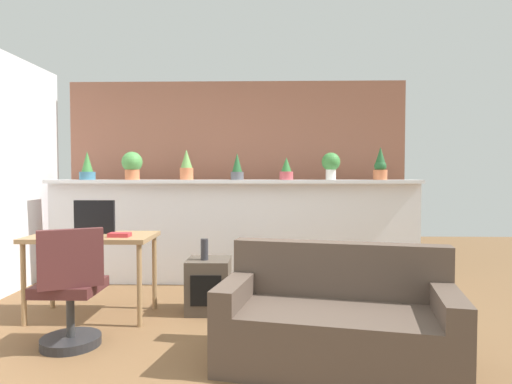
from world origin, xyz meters
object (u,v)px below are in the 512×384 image
(potted_plant_0, at_px, (87,168))
(couch, at_px, (336,323))
(potted_plant_1, at_px, (132,164))
(desk, at_px, (92,244))
(office_chair, at_px, (71,297))
(potted_plant_2, at_px, (186,166))
(tv_monitor, at_px, (95,217))
(side_cube_shelf, at_px, (209,285))
(vase_on_shelf, at_px, (204,249))
(potted_plant_3, at_px, (237,168))
(potted_plant_4, at_px, (286,170))
(book_on_desk, at_px, (120,235))
(potted_plant_5, at_px, (331,164))
(potted_plant_6, at_px, (380,166))

(potted_plant_0, xyz_separation_m, couch, (2.59, -2.14, -1.09))
(potted_plant_1, relative_size, desk, 0.30)
(office_chair, bearing_deg, couch, -6.36)
(potted_plant_2, bearing_deg, desk, -117.22)
(potted_plant_1, height_order, potted_plant_2, potted_plant_2)
(potted_plant_1, height_order, office_chair, potted_plant_1)
(couch, bearing_deg, tv_monitor, 153.62)
(side_cube_shelf, distance_m, vase_on_shelf, 0.35)
(potted_plant_3, height_order, potted_plant_4, potted_plant_3)
(tv_monitor, bearing_deg, potted_plant_1, 89.16)
(potted_plant_0, relative_size, side_cube_shelf, 0.67)
(office_chair, bearing_deg, potted_plant_2, 75.42)
(office_chair, distance_m, vase_on_shelf, 1.25)
(office_chair, xyz_separation_m, couch, (1.94, -0.22, -0.11))
(book_on_desk, bearing_deg, vase_on_shelf, 19.48)
(potted_plant_5, bearing_deg, potted_plant_3, -179.17)
(potted_plant_1, height_order, couch, potted_plant_1)
(side_cube_shelf, relative_size, couch, 0.30)
(potted_plant_0, relative_size, potted_plant_5, 1.05)
(potted_plant_2, height_order, desk, potted_plant_2)
(potted_plant_5, height_order, side_cube_shelf, potted_plant_5)
(potted_plant_2, xyz_separation_m, tv_monitor, (-0.64, -1.16, -0.49))
(potted_plant_1, relative_size, potted_plant_5, 1.03)
(side_cube_shelf, relative_size, vase_on_shelf, 2.52)
(potted_plant_1, xyz_separation_m, couch, (2.05, -2.12, -1.13))
(potted_plant_2, bearing_deg, potted_plant_5, 0.37)
(desk, bearing_deg, potted_plant_4, 33.61)
(potted_plant_0, height_order, book_on_desk, potted_plant_0)
(potted_plant_4, height_order, couch, potted_plant_4)
(potted_plant_0, bearing_deg, couch, -39.57)
(potted_plant_4, relative_size, potted_plant_6, 0.69)
(tv_monitor, relative_size, book_on_desk, 2.05)
(potted_plant_3, distance_m, couch, 2.57)
(potted_plant_5, relative_size, desk, 0.29)
(vase_on_shelf, relative_size, book_on_desk, 1.09)
(potted_plant_2, distance_m, tv_monitor, 1.41)
(potted_plant_6, relative_size, side_cube_shelf, 0.76)
(potted_plant_1, distance_m, tv_monitor, 1.21)
(potted_plant_1, bearing_deg, potted_plant_2, 5.23)
(potted_plant_0, height_order, potted_plant_6, potted_plant_6)
(potted_plant_1, distance_m, potted_plant_5, 2.32)
(potted_plant_5, bearing_deg, tv_monitor, -153.48)
(vase_on_shelf, bearing_deg, potted_plant_6, 29.84)
(potted_plant_4, relative_size, office_chair, 0.29)
(potted_plant_1, relative_size, side_cube_shelf, 0.66)
(potted_plant_0, height_order, tv_monitor, potted_plant_0)
(potted_plant_0, bearing_deg, potted_plant_6, 0.59)
(potted_plant_2, xyz_separation_m, vase_on_shelf, (0.37, -1.10, -0.80))
(potted_plant_3, bearing_deg, potted_plant_5, 0.83)
(potted_plant_2, height_order, tv_monitor, potted_plant_2)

